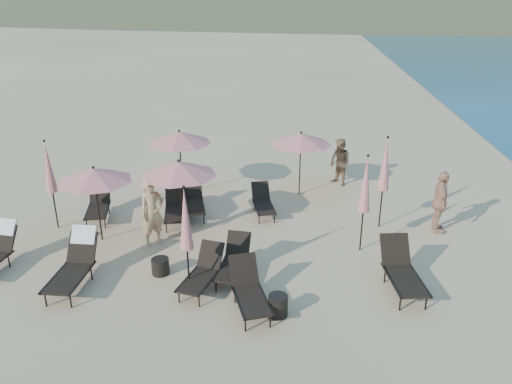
# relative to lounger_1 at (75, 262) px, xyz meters

# --- Properties ---
(ground) EXTENTS (800.00, 800.00, 0.00)m
(ground) POSITION_rel_lounger_1_xyz_m (3.76, -0.02, -0.56)
(ground) COLOR #D6BA8C
(ground) RESTS_ON ground
(lounger_1) EXTENTS (0.71, 1.90, 1.18)m
(lounger_1) POSITION_rel_lounger_1_xyz_m (0.00, 0.00, 0.00)
(lounger_1) COLOR black
(lounger_1) RESTS_ON ground
(lounger_2) EXTENTS (0.94, 1.66, 0.90)m
(lounger_2) POSITION_rel_lounger_1_xyz_m (3.02, 0.10, -0.14)
(lounger_2) COLOR black
(lounger_2) RESTS_ON ground
(lounger_3) EXTENTS (0.75, 1.63, 0.91)m
(lounger_3) POSITION_rel_lounger_1_xyz_m (3.67, 0.66, -0.14)
(lounger_3) COLOR black
(lounger_3) RESTS_ON ground
(lounger_4) EXTENTS (1.16, 1.79, 0.97)m
(lounger_4) POSITION_rel_lounger_1_xyz_m (4.19, -0.59, -0.11)
(lounger_4) COLOR black
(lounger_4) RESTS_ON ground
(lounger_5) EXTENTS (0.96, 1.91, 1.05)m
(lounger_5) POSITION_rel_lounger_1_xyz_m (7.62, 0.51, -0.07)
(lounger_5) COLOR black
(lounger_5) RESTS_ON ground
(lounger_6) EXTENTS (1.02, 1.75, 0.95)m
(lounger_6) POSITION_rel_lounger_1_xyz_m (-0.89, 3.62, -0.12)
(lounger_6) COLOR black
(lounger_6) RESTS_ON ground
(lounger_7) EXTENTS (0.93, 1.67, 0.91)m
(lounger_7) POSITION_rel_lounger_1_xyz_m (1.50, 3.60, -0.14)
(lounger_7) COLOR black
(lounger_7) RESTS_ON ground
(lounger_8) EXTENTS (1.05, 1.78, 0.96)m
(lounger_8) POSITION_rel_lounger_1_xyz_m (1.92, 4.18, -0.11)
(lounger_8) COLOR black
(lounger_8) RESTS_ON ground
(lounger_9) EXTENTS (0.91, 1.58, 0.85)m
(lounger_9) POSITION_rel_lounger_1_xyz_m (4.08, 4.39, -0.17)
(lounger_9) COLOR black
(lounger_9) RESTS_ON ground
(umbrella_open_0) EXTENTS (2.03, 2.03, 2.18)m
(umbrella_open_0) POSITION_rel_lounger_1_xyz_m (-0.27, 2.24, 1.36)
(umbrella_open_0) COLOR black
(umbrella_open_0) RESTS_ON ground
(umbrella_open_1) EXTENTS (2.10, 2.10, 2.26)m
(umbrella_open_1) POSITION_rel_lounger_1_xyz_m (1.90, 2.77, 1.44)
(umbrella_open_1) COLOR black
(umbrella_open_1) RESTS_ON ground
(umbrella_open_2) EXTENTS (2.12, 2.12, 2.28)m
(umbrella_open_2) POSITION_rel_lounger_1_xyz_m (1.20, 5.74, 1.45)
(umbrella_open_2) COLOR black
(umbrella_open_2) RESTS_ON ground
(umbrella_open_3) EXTENTS (2.05, 2.05, 2.21)m
(umbrella_open_3) POSITION_rel_lounger_1_xyz_m (5.18, 6.17, 1.39)
(umbrella_open_3) COLOR black
(umbrella_open_3) RESTS_ON ground
(umbrella_closed_0) EXTENTS (0.31, 0.31, 2.65)m
(umbrella_closed_0) POSITION_rel_lounger_1_xyz_m (2.74, -0.10, 1.28)
(umbrella_closed_0) COLOR black
(umbrella_closed_0) RESTS_ON ground
(umbrella_closed_1) EXTENTS (0.32, 0.32, 2.77)m
(umbrella_closed_1) POSITION_rel_lounger_1_xyz_m (7.57, 3.82, 1.36)
(umbrella_closed_1) COLOR black
(umbrella_closed_1) RESTS_ON ground
(umbrella_closed_2) EXTENTS (0.31, 0.31, 2.68)m
(umbrella_closed_2) POSITION_rel_lounger_1_xyz_m (-1.85, 2.85, 1.30)
(umbrella_closed_2) COLOR black
(umbrella_closed_2) RESTS_ON ground
(umbrella_closed_3) EXTENTS (0.32, 0.32, 2.70)m
(umbrella_closed_3) POSITION_rel_lounger_1_xyz_m (6.87, 2.32, 1.31)
(umbrella_closed_3) COLOR black
(umbrella_closed_3) RESTS_ON ground
(side_table_0) EXTENTS (0.44, 0.44, 0.41)m
(side_table_0) POSITION_rel_lounger_1_xyz_m (1.86, 0.62, -0.36)
(side_table_0) COLOR black
(side_table_0) RESTS_ON ground
(side_table_1) EXTENTS (0.42, 0.42, 0.49)m
(side_table_1) POSITION_rel_lounger_1_xyz_m (4.83, -0.81, -0.32)
(side_table_1) COLOR black
(side_table_1) RESTS_ON ground
(beachgoer_a) EXTENTS (0.81, 0.79, 1.88)m
(beachgoer_a) POSITION_rel_lounger_1_xyz_m (1.28, 2.12, 0.38)
(beachgoer_a) COLOR tan
(beachgoer_a) RESTS_ON ground
(beachgoer_b) EXTENTS (1.01, 1.04, 1.69)m
(beachgoer_b) POSITION_rel_lounger_1_xyz_m (6.58, 7.17, 0.28)
(beachgoer_b) COLOR #9B7450
(beachgoer_b) RESTS_ON ground
(beachgoer_c) EXTENTS (0.49, 1.09, 1.83)m
(beachgoer_c) POSITION_rel_lounger_1_xyz_m (9.18, 3.65, 0.35)
(beachgoer_c) COLOR tan
(beachgoer_c) RESTS_ON ground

